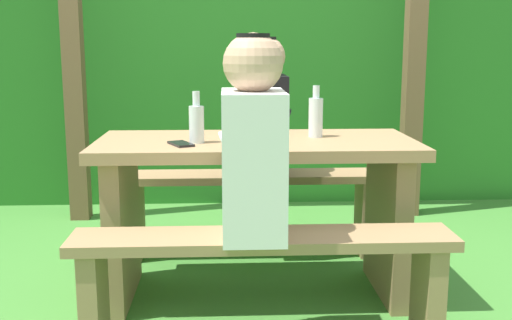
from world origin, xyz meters
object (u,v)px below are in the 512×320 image
object	(u,v)px
bench_near	(263,269)
bottle_right	(316,116)
picnic_table	(256,190)
bench_far	(251,197)
bottle_left	(197,122)
cell_phone	(181,144)
person_black_coat	(265,111)
person_white_shirt	(253,144)
drinking_glass	(259,132)

from	to	relation	value
bench_near	bottle_right	distance (m)	0.83
picnic_table	bottle_right	size ratio (longest dim) A/B	6.02
bench_far	bottle_left	xyz separation A→B (m)	(-0.26, -0.62, 0.48)
picnic_table	cell_phone	distance (m)	0.42
person_black_coat	cell_phone	distance (m)	0.78
person_white_shirt	bench_far	bearing A→B (deg)	88.09
person_white_shirt	person_black_coat	distance (m)	1.08
bench_far	cell_phone	size ratio (longest dim) A/B	10.00
person_white_shirt	drinking_glass	world-z (taller)	person_white_shirt
picnic_table	person_black_coat	distance (m)	0.62
drinking_glass	bottle_left	bearing A→B (deg)	178.13
bench_near	drinking_glass	size ratio (longest dim) A/B	15.05
person_white_shirt	bottle_right	distance (m)	0.68
picnic_table	bench_far	bearing A→B (deg)	90.00
bench_near	person_white_shirt	world-z (taller)	person_white_shirt
bench_near	cell_phone	bearing A→B (deg)	128.41
picnic_table	person_black_coat	xyz separation A→B (m)	(0.07, 0.54, 0.30)
bottle_left	cell_phone	bearing A→B (deg)	-138.20
picnic_table	bottle_right	bearing A→B (deg)	12.88
bench_far	bottle_left	size ratio (longest dim) A/B	6.37
picnic_table	drinking_glass	distance (m)	0.29
drinking_glass	bottle_left	world-z (taller)	bottle_left
bench_near	cell_phone	world-z (taller)	cell_phone
bench_near	person_white_shirt	xyz separation A→B (m)	(-0.04, 0.00, 0.46)
bench_far	bottle_left	distance (m)	0.83
bottle_left	cell_phone	world-z (taller)	bottle_left
person_white_shirt	bottle_left	world-z (taller)	person_white_shirt
bench_far	bottle_right	distance (m)	0.74
picnic_table	bottle_left	size ratio (longest dim) A/B	6.37
person_white_shirt	bottle_right	world-z (taller)	person_white_shirt
picnic_table	bench_far	xyz separation A→B (m)	(0.00, 0.54, -0.17)
person_black_coat	bottle_right	world-z (taller)	person_black_coat
person_black_coat	bottle_right	size ratio (longest dim) A/B	3.10
bottle_right	drinking_glass	bearing A→B (deg)	-149.97
person_white_shirt	drinking_glass	xyz separation A→B (m)	(0.05, 0.45, -0.02)
bench_near	bottle_right	xyz separation A→B (m)	(0.27, 0.60, 0.49)
bench_near	picnic_table	bearing A→B (deg)	90.00
picnic_table	bottle_left	world-z (taller)	bottle_left
bench_far	person_black_coat	size ratio (longest dim) A/B	1.95
person_black_coat	bottle_left	world-z (taller)	person_black_coat
drinking_glass	bottle_right	xyz separation A→B (m)	(0.26, 0.15, 0.05)
picnic_table	cell_phone	xyz separation A→B (m)	(-0.32, -0.14, 0.23)
person_white_shirt	picnic_table	bearing A→B (deg)	86.17
picnic_table	cell_phone	world-z (taller)	cell_phone
person_white_shirt	bench_near	bearing A→B (deg)	-5.25
picnic_table	bottle_right	distance (m)	0.43
person_black_coat	person_white_shirt	bearing A→B (deg)	-95.80
bench_far	person_black_coat	distance (m)	0.47
bottle_right	bench_far	bearing A→B (deg)	119.60
bottle_left	bottle_right	size ratio (longest dim) A/B	0.95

